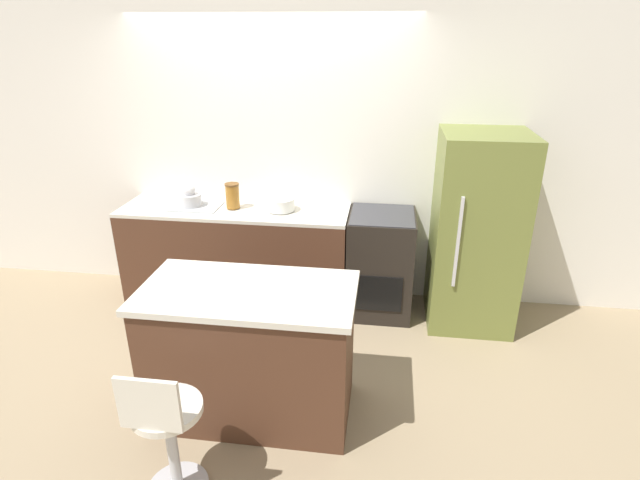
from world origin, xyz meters
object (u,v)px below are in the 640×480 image
at_px(stool_chair, 167,434).
at_px(mixing_bowl, 281,204).
at_px(refrigerator, 476,232).
at_px(oven_range, 380,263).
at_px(kettle, 190,198).

height_order(stool_chair, mixing_bowl, mixing_bowl).
bearing_deg(stool_chair, refrigerator, 49.15).
bearing_deg(oven_range, kettle, -179.88).
bearing_deg(refrigerator, kettle, 178.99).
bearing_deg(refrigerator, stool_chair, -130.85).
relative_size(oven_range, refrigerator, 0.56).
bearing_deg(oven_range, mixing_bowl, -179.77).
relative_size(oven_range, stool_chair, 1.05).
distance_m(oven_range, kettle, 1.78).
relative_size(stool_chair, kettle, 4.51).
distance_m(stool_chair, kettle, 2.31).
bearing_deg(refrigerator, oven_range, 176.52).
distance_m(stool_chair, mixing_bowl, 2.22).
bearing_deg(oven_range, refrigerator, -3.48).
distance_m(oven_range, mixing_bowl, 1.02).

